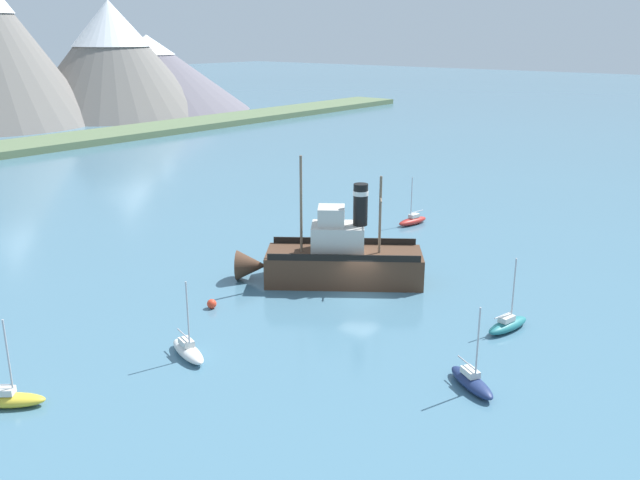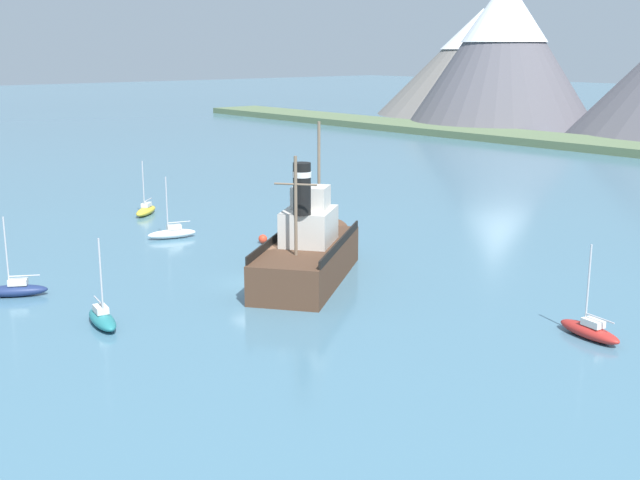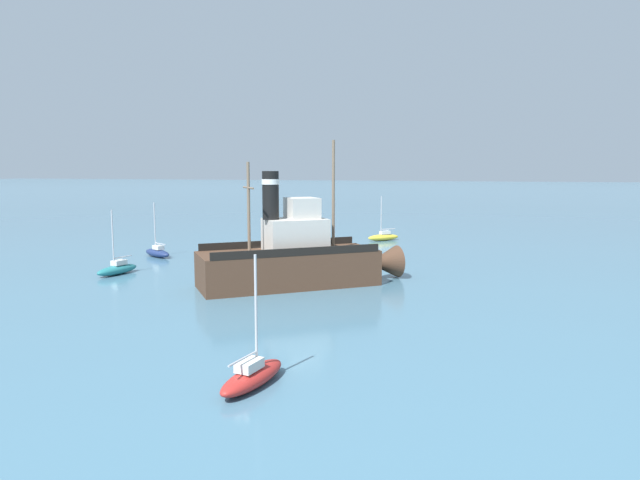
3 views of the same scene
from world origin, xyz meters
name	(u,v)px [view 1 (image 1 of 3)]	position (x,y,z in m)	size (l,w,h in m)	color
ground_plane	(360,296)	(0.00, 0.00, 0.00)	(600.00, 600.00, 0.00)	#477289
old_tugboat	(336,259)	(1.43, 3.32, 1.83)	(11.25, 13.60, 9.90)	#4C3323
sailboat_yellow	(8,399)	(-23.95, 5.29, 0.43)	(3.31, 3.60, 4.90)	gold
sailboat_red	(413,220)	(19.26, 7.23, 0.43)	(3.94, 1.79, 4.90)	#B22823
sailboat_navy	(472,381)	(-7.10, -12.61, 0.43)	(2.89, 3.83, 4.90)	navy
sailboat_white	(188,350)	(-14.35, 2.37, 0.43)	(2.20, 3.95, 4.90)	white
sailboat_teal	(508,324)	(1.23, -10.99, 0.43)	(3.94, 1.82, 4.90)	#23757A
mooring_buoy	(212,304)	(-8.38, 6.82, 0.34)	(0.67, 0.67, 0.67)	red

